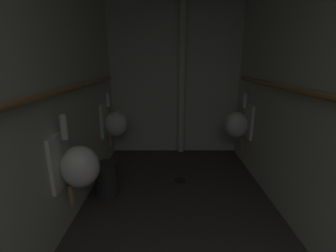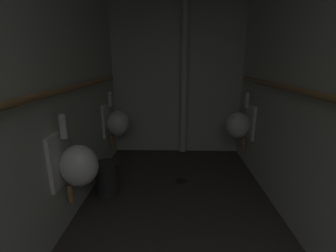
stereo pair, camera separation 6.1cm
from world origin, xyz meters
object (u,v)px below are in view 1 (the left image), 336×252
(floor_drain, at_px, (179,180))
(waste_bin, at_px, (106,179))
(urinal_right_mid, at_px, (237,124))
(urinal_left_mid, at_px, (76,166))
(standpipe_back_wall, at_px, (181,72))
(urinal_left_far, at_px, (113,123))

(floor_drain, bearing_deg, waste_bin, -160.85)
(urinal_right_mid, bearing_deg, urinal_left_mid, -142.69)
(standpipe_back_wall, bearing_deg, floor_drain, -93.53)
(urinal_left_far, bearing_deg, waste_bin, -85.73)
(urinal_left_far, height_order, waste_bin, urinal_left_far)
(urinal_left_mid, distance_m, standpipe_back_wall, 2.05)
(urinal_left_far, relative_size, waste_bin, 2.13)
(standpipe_back_wall, distance_m, waste_bin, 1.80)
(urinal_left_far, bearing_deg, standpipe_back_wall, 24.97)
(urinal_left_far, xyz_separation_m, urinal_right_mid, (1.63, -0.06, 0.00))
(urinal_left_mid, height_order, standpipe_back_wall, standpipe_back_wall)
(urinal_left_far, bearing_deg, urinal_left_mid, -90.00)
(standpipe_back_wall, xyz_separation_m, floor_drain, (-0.06, -0.89, -1.23))
(urinal_left_far, height_order, urinal_right_mid, same)
(urinal_left_far, bearing_deg, urinal_right_mid, -2.04)
(standpipe_back_wall, height_order, waste_bin, standpipe_back_wall)
(standpipe_back_wall, xyz_separation_m, waste_bin, (-0.86, -1.17, -1.06))
(urinal_right_mid, bearing_deg, floor_drain, -151.93)
(urinal_right_mid, distance_m, waste_bin, 1.77)
(standpipe_back_wall, relative_size, waste_bin, 6.81)
(standpipe_back_wall, bearing_deg, urinal_left_mid, -117.92)
(waste_bin, bearing_deg, standpipe_back_wall, 53.81)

